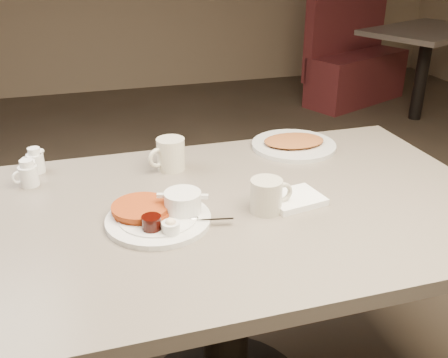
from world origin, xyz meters
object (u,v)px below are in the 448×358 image
object	(u,v)px
diner_table	(226,257)
main_plate	(161,213)
coffee_mug_near	(267,195)
hash_plate	(294,144)
booth_back_right	(360,58)
creamer_left	(28,174)
creamer_right	(35,161)
coffee_mug_far	(170,154)

from	to	relation	value
diner_table	main_plate	world-z (taller)	main_plate
diner_table	coffee_mug_near	distance (m)	0.24
hash_plate	booth_back_right	size ratio (longest dim) A/B	0.20
booth_back_right	main_plate	bearing A→B (deg)	-128.34
diner_table	booth_back_right	xyz separation A→B (m)	(2.16, 2.93, -0.17)
main_plate	booth_back_right	world-z (taller)	booth_back_right
creamer_left	booth_back_right	size ratio (longest dim) A/B	0.05
diner_table	creamer_right	bearing A→B (deg)	143.32
hash_plate	booth_back_right	xyz separation A→B (m)	(1.81, 2.59, -0.35)
main_plate	coffee_mug_far	xyz separation A→B (m)	(0.09, 0.31, 0.03)
coffee_mug_near	main_plate	bearing A→B (deg)	174.69
coffee_mug_near	coffee_mug_far	xyz separation A→B (m)	(-0.19, 0.34, 0.00)
diner_table	booth_back_right	world-z (taller)	booth_back_right
diner_table	hash_plate	size ratio (longest dim) A/B	4.90
creamer_left	main_plate	bearing A→B (deg)	-43.23
coffee_mug_near	booth_back_right	world-z (taller)	booth_back_right
coffee_mug_near	booth_back_right	size ratio (longest dim) A/B	0.08
creamer_left	creamer_right	xyz separation A→B (m)	(0.02, 0.09, 0.00)
creamer_left	coffee_mug_far	bearing A→B (deg)	-0.39
coffee_mug_near	hash_plate	world-z (taller)	coffee_mug_near
main_plate	creamer_left	bearing A→B (deg)	136.77
coffee_mug_far	creamer_right	world-z (taller)	coffee_mug_far
diner_table	coffee_mug_far	distance (m)	0.37
booth_back_right	coffee_mug_far	bearing A→B (deg)	-130.41
diner_table	main_plate	distance (m)	0.27
diner_table	coffee_mug_near	bearing A→B (deg)	-31.40
coffee_mug_near	coffee_mug_far	size ratio (longest dim) A/B	0.91
main_plate	booth_back_right	size ratio (longest dim) A/B	0.23
main_plate	coffee_mug_near	distance (m)	0.28
hash_plate	diner_table	bearing A→B (deg)	-135.76
main_plate	coffee_mug_far	size ratio (longest dim) A/B	2.62
coffee_mug_far	booth_back_right	distance (m)	3.50
coffee_mug_near	diner_table	bearing A→B (deg)	148.60
creamer_left	hash_plate	bearing A→B (deg)	3.64
creamer_left	hash_plate	distance (m)	0.86
coffee_mug_near	creamer_right	world-z (taller)	coffee_mug_near
coffee_mug_far	main_plate	bearing A→B (deg)	-105.38
coffee_mug_far	creamer_left	distance (m)	0.42
coffee_mug_far	hash_plate	distance (m)	0.45
coffee_mug_far	creamer_right	bearing A→B (deg)	166.73
diner_table	booth_back_right	bearing A→B (deg)	53.61
hash_plate	coffee_mug_near	bearing A→B (deg)	-122.36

